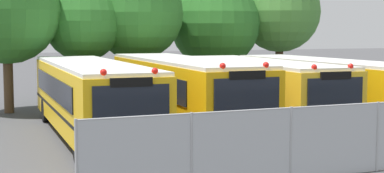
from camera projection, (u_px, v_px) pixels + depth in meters
ground_plane at (221, 127)px, 22.15m from camera, size 160.00×160.00×0.00m
school_bus_0 at (91, 96)px, 20.09m from camera, size 2.77×11.45×2.70m
school_bus_1 at (182, 91)px, 21.22m from camera, size 2.70×11.00×2.78m
school_bus_2 at (260, 90)px, 22.34m from camera, size 2.64×10.18×2.66m
school_bus_3 at (323, 86)px, 23.98m from camera, size 2.59×10.90×2.62m
tree_0 at (10, 10)px, 25.68m from camera, size 4.72×4.72×6.91m
tree_1 at (79, 21)px, 27.40m from camera, size 3.93×3.76×5.99m
tree_2 at (135, 15)px, 28.74m from camera, size 4.64×4.64×6.85m
tree_3 at (214, 25)px, 31.64m from camera, size 4.91×4.91×6.50m
tree_4 at (282, 11)px, 33.40m from camera, size 4.64×4.63×7.08m
chainlink_fence at (377, 135)px, 15.10m from camera, size 15.71×0.07×1.83m
traffic_cone at (244, 162)px, 14.91m from camera, size 0.45×0.45×0.60m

